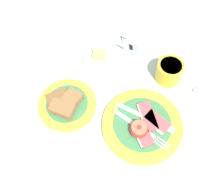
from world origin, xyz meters
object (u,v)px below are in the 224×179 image
(breakfast_plate, at_px, (142,125))
(sugar_cup, at_px, (169,71))
(bread_plate, at_px, (66,104))
(teaspoon_near_cup, at_px, (55,133))
(butter_dish, at_px, (99,57))
(teaspoon_by_saucer, at_px, (195,90))
(number_card, at_px, (133,45))

(breakfast_plate, relative_size, sugar_cup, 2.87)
(breakfast_plate, height_order, sugar_cup, sugar_cup)
(bread_plate, bearing_deg, teaspoon_near_cup, -89.01)
(bread_plate, distance_m, butter_dish, 0.20)
(teaspoon_by_saucer, xyz_separation_m, teaspoon_near_cup, (-0.36, -0.26, 0.00))
(bread_plate, bearing_deg, number_card, 62.27)
(butter_dish, bearing_deg, breakfast_plate, -44.86)
(teaspoon_near_cup, bearing_deg, teaspoon_by_saucer, -38.92)
(bread_plate, relative_size, teaspoon_near_cup, 0.92)
(sugar_cup, height_order, number_card, number_card)
(sugar_cup, bearing_deg, breakfast_plate, -101.03)
(butter_dish, height_order, number_card, number_card)
(sugar_cup, distance_m, teaspoon_by_saucer, 0.10)
(bread_plate, relative_size, number_card, 2.39)
(number_card, bearing_deg, teaspoon_by_saucer, -11.57)
(teaspoon_by_saucer, bearing_deg, bread_plate, 178.13)
(bread_plate, xyz_separation_m, sugar_cup, (0.27, 0.19, 0.02))
(bread_plate, xyz_separation_m, number_card, (0.14, 0.26, 0.02))
(number_card, bearing_deg, breakfast_plate, -58.84)
(butter_dish, xyz_separation_m, teaspoon_near_cup, (-0.04, -0.29, -0.00))
(sugar_cup, distance_m, teaspoon_near_cup, 0.39)
(bread_plate, bearing_deg, sugar_cup, 35.28)
(sugar_cup, bearing_deg, teaspoon_near_cup, -133.47)
(sugar_cup, xyz_separation_m, teaspoon_by_saucer, (0.09, -0.02, -0.03))
(butter_dish, height_order, teaspoon_near_cup, butter_dish)
(teaspoon_by_saucer, distance_m, teaspoon_near_cup, 0.45)
(sugar_cup, xyz_separation_m, teaspoon_near_cup, (-0.27, -0.28, -0.03))
(sugar_cup, height_order, teaspoon_by_saucer, sugar_cup)
(breakfast_plate, height_order, butter_dish, breakfast_plate)
(bread_plate, distance_m, number_card, 0.29)
(number_card, xyz_separation_m, teaspoon_near_cup, (-0.13, -0.35, -0.03))
(bread_plate, height_order, teaspoon_by_saucer, bread_plate)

